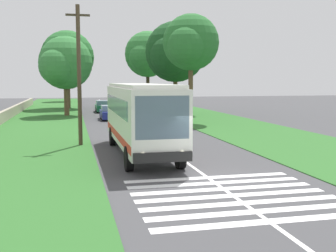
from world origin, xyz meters
name	(u,v)px	position (x,y,z in m)	size (l,w,h in m)	color
ground	(212,181)	(0.00, 0.00, 0.00)	(160.00, 160.00, 0.00)	#424244
grass_verge_left	(30,136)	(15.00, 8.20, 0.02)	(120.00, 8.00, 0.04)	#2D6628
grass_verge_right	(249,130)	(15.00, -8.20, 0.02)	(120.00, 8.00, 0.04)	#2D6628
centre_line	(146,133)	(15.00, 0.00, 0.00)	(110.00, 0.16, 0.01)	silver
coach_bus	(140,114)	(6.37, 1.80, 2.15)	(11.16, 2.62, 3.73)	silver
zebra_crossing	(233,195)	(-2.18, 0.00, 0.00)	(5.85, 6.80, 0.01)	silver
trailing_car_0	(110,113)	(26.47, 1.64, 0.67)	(4.30, 1.78, 1.43)	navy
trailing_car_1	(103,107)	(36.45, 1.58, 0.67)	(4.30, 1.78, 1.43)	#145933
roadside_tree_left_0	(66,65)	(63.55, 6.11, 6.60)	(6.01, 5.01, 9.21)	brown
roadside_tree_left_1	(66,59)	(43.79, 5.95, 6.83)	(8.86, 7.17, 10.60)	brown
roadside_tree_left_2	(64,64)	(32.07, 6.02, 5.63)	(6.92, 5.80, 8.66)	brown
roadside_tree_right_0	(174,54)	(30.92, -6.03, 6.89)	(8.08, 6.79, 10.44)	brown
roadside_tree_right_1	(147,55)	(41.87, -4.88, 7.32)	(7.07, 6.30, 10.58)	#3D2D1E
roadside_tree_right_2	(190,44)	(21.46, -5.17, 7.17)	(5.90, 5.09, 9.82)	brown
utility_pole	(79,74)	(10.18, 4.83, 4.32)	(0.24, 1.40, 8.27)	#473828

